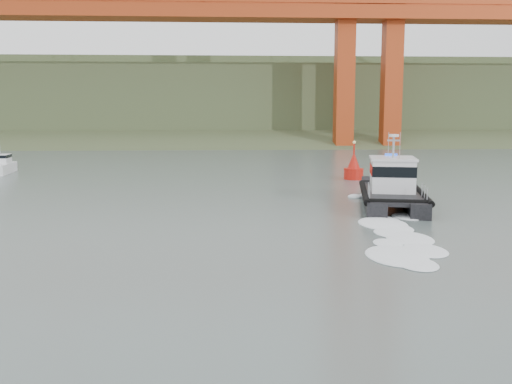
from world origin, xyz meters
TOP-DOWN VIEW (x-y plane):
  - ground at (0.00, 0.00)m, footprint 400.00×400.00m
  - headlands at (0.00, 125.50)m, footprint 500.00×105.36m
  - patrol_boat at (9.15, 16.44)m, footprint 5.68×10.68m
  - motorboat at (-24.64, 38.13)m, footprint 2.33×5.56m
  - nav_buoy at (9.89, 31.16)m, footprint 1.81×1.81m

SIDE VIEW (x-z plane):
  - ground at x=0.00m, z-range 0.00..0.00m
  - motorboat at x=-24.64m, z-range -0.75..2.23m
  - nav_buoy at x=9.89m, z-range -0.89..2.87m
  - patrol_boat at x=9.15m, z-range -1.23..3.69m
  - headlands at x=0.00m, z-range -6.52..20.61m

